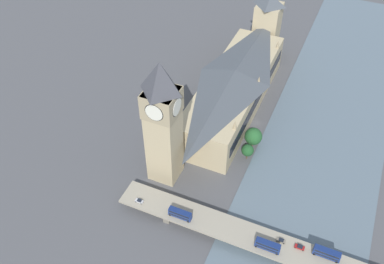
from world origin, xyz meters
The scene contains 14 objects.
ground_plane centered at (0.00, 0.00, 0.00)m, with size 600.00×600.00×0.00m, color #4C4C4F.
river_water centered at (-38.27, 0.00, 0.15)m, with size 64.55×360.00×0.30m, color slate.
parliament_hall centered at (17.88, -8.00, 13.45)m, with size 30.22×104.94×27.06m.
clock_tower centered at (31.48, 55.45, 36.93)m, with size 15.22×15.22×68.65m.
victoria_tower centered at (17.94, -72.49, 21.62)m, with size 16.04×16.04×47.24m.
road_bridge centered at (-38.27, 77.19, 4.45)m, with size 161.10×13.51×5.44m.
double_decker_bus_lead centered at (-52.61, 74.18, 8.18)m, with size 11.29×2.66×4.95m.
double_decker_bus_mid centered at (-28.94, 80.43, 8.08)m, with size 10.89×2.64×4.80m.
double_decker_bus_rear centered at (11.89, 80.59, 8.02)m, with size 10.90×2.61×4.67m.
car_northbound_mid centered at (32.93, 80.50, 6.16)m, with size 3.87×1.82×1.43m.
car_northbound_tail centered at (-41.56, 74.53, 6.18)m, with size 4.26×1.91×1.52m.
car_southbound_lead centered at (-33.44, 74.59, 6.10)m, with size 3.95×1.75×1.32m.
tree_embankment_near centered at (-3.27, 28.92, 6.11)m, with size 6.51×6.51×9.39m.
tree_embankment_mid centered at (-3.06, 18.70, 7.03)m, with size 9.50×9.50×11.79m.
Camera 1 is at (-38.34, 182.22, 167.87)m, focal length 40.00 mm.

